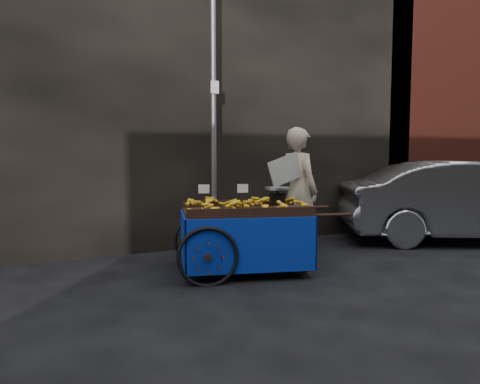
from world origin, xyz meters
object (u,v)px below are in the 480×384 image
parked_car (468,202)px  banana_cart (241,217)px  plastic_bag (303,250)px  vendor (298,190)px

parked_car → banana_cart: bearing=119.2°
plastic_bag → banana_cart: bearing=-164.9°
plastic_bag → vendor: bearing=69.6°
vendor → parked_car: bearing=-113.8°
banana_cart → plastic_bag: (1.12, 0.30, -0.57)m
banana_cart → plastic_bag: 1.29m
banana_cart → parked_car: parked_car is taller
banana_cart → vendor: (1.24, 0.64, 0.22)m
banana_cart → parked_car: 4.19m
banana_cart → vendor: size_ratio=1.22×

